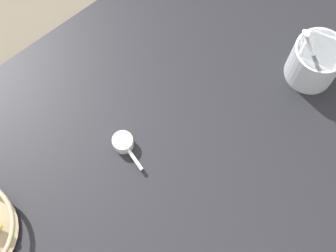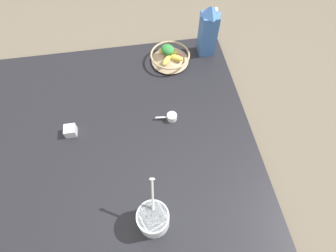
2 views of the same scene
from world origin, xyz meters
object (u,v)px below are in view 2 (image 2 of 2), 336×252
yogurt_tub (153,219)px  spice_jar (71,131)px  fruit_bowl (170,56)px  milk_carton (208,31)px

yogurt_tub → spice_jar: yogurt_tub is taller
fruit_bowl → spice_jar: size_ratio=4.21×
milk_carton → yogurt_tub: bearing=155.2°
milk_carton → spice_jar: bearing=120.2°
yogurt_tub → spice_jar: size_ratio=4.88×
fruit_bowl → spice_jar: (-0.35, 0.49, -0.02)m
fruit_bowl → milk_carton: milk_carton is taller
milk_carton → yogurt_tub: 0.91m
milk_carton → spice_jar: size_ratio=5.58×
yogurt_tub → spice_jar: 0.52m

